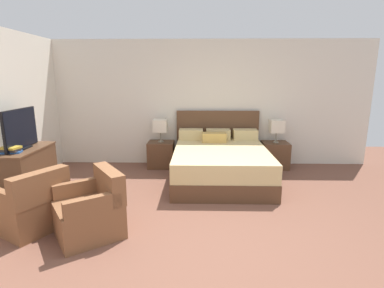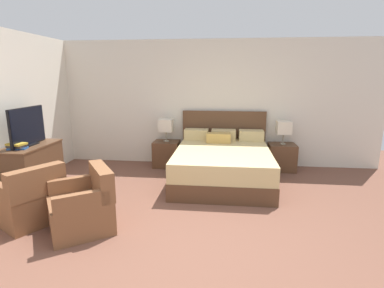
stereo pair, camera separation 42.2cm
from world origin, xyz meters
TOP-DOWN VIEW (x-y plane):
  - ground_plane at (0.00, 0.00)m, footprint 9.77×9.77m
  - wall_back at (0.00, 3.29)m, footprint 7.04×0.06m
  - bed at (0.41, 2.24)m, footprint 1.69×2.07m
  - nightstand_left at (-0.75, 2.97)m, footprint 0.51×0.45m
  - nightstand_right at (1.56, 2.97)m, footprint 0.51×0.45m
  - table_lamp_left at (-0.75, 2.97)m, footprint 0.27×0.27m
  - table_lamp_right at (1.56, 2.97)m, footprint 0.27×0.27m
  - dresser at (-2.63, 1.40)m, footprint 0.53×1.04m
  - tv at (-2.63, 1.41)m, footprint 0.18×0.80m
  - book_red_cover at (-2.63, 1.13)m, footprint 0.28×0.20m
  - book_blue_cover at (-2.65, 1.13)m, footprint 0.25×0.16m
  - book_small_top at (-2.64, 1.13)m, footprint 0.28×0.22m
  - armchair_by_window at (-1.99, 0.39)m, footprint 0.94×0.94m
  - armchair_companion at (-1.22, 0.28)m, footprint 0.96×0.95m

SIDE VIEW (x-z plane):
  - ground_plane at x=0.00m, z-range 0.00..0.00m
  - nightstand_left at x=-0.75m, z-range 0.00..0.52m
  - nightstand_right at x=1.56m, z-range 0.00..0.52m
  - armchair_by_window at x=-1.99m, z-range -0.10..0.66m
  - armchair_companion at x=-1.22m, z-range -0.10..0.66m
  - bed at x=0.41m, z-range -0.25..0.88m
  - dresser at x=-2.63m, z-range 0.01..0.77m
  - book_red_cover at x=-2.63m, z-range 0.76..0.78m
  - book_blue_cover at x=-2.65m, z-range 0.78..0.82m
  - book_small_top at x=-2.64m, z-range 0.82..0.85m
  - table_lamp_left at x=-0.75m, z-range 0.62..1.08m
  - table_lamp_right at x=1.56m, z-range 0.62..1.08m
  - tv at x=-2.63m, z-range 0.75..1.34m
  - wall_back at x=0.00m, z-range 0.00..2.54m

